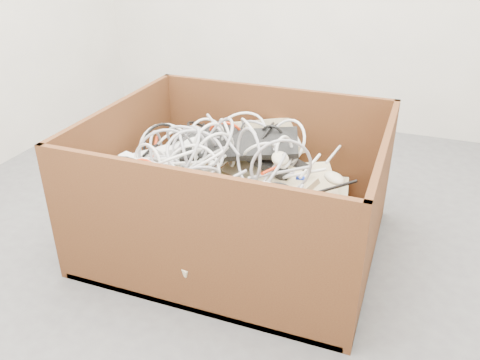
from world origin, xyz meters
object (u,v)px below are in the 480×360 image
(power_strip_left, at_px, (164,153))
(vga_plug, at_px, (303,178))
(power_strip_right, at_px, (153,169))
(cardboard_box, at_px, (235,212))

(power_strip_left, xyz_separation_m, vga_plug, (0.61, 0.03, -0.02))
(power_strip_right, bearing_deg, vga_plug, 14.81)
(power_strip_right, distance_m, vga_plug, 0.63)
(power_strip_left, xyz_separation_m, power_strip_right, (0.00, -0.11, -0.03))
(cardboard_box, height_order, power_strip_right, cardboard_box)
(power_strip_right, xyz_separation_m, vga_plug, (0.61, 0.13, 0.01))
(cardboard_box, relative_size, power_strip_right, 3.72)
(power_strip_left, distance_m, vga_plug, 0.61)
(cardboard_box, bearing_deg, power_strip_left, 178.86)
(power_strip_left, distance_m, power_strip_right, 0.11)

